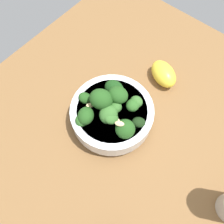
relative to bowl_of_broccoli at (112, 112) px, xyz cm
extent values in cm
cube|color=brown|center=(-4.42, 2.86, -5.84)|extent=(67.98, 67.98, 3.90)
cylinder|color=white|center=(-0.03, 0.09, -3.25)|extent=(9.43, 9.43, 1.28)
cylinder|color=white|center=(-0.03, 0.09, -0.69)|extent=(17.15, 17.15, 3.84)
cylinder|color=silver|center=(-0.03, 0.09, 0.83)|extent=(14.39, 14.39, 0.80)
cylinder|color=#589D47|center=(1.98, 1.59, 0.99)|extent=(1.53, 1.28, 1.49)
ellipsoid|color=#386B2B|center=(1.98, 1.59, 2.38)|extent=(4.09, 4.05, 2.80)
cylinder|color=#2F662B|center=(1.67, 0.62, 0.97)|extent=(1.66, 1.55, 1.17)
ellipsoid|color=#386B2B|center=(1.67, 0.62, 2.38)|extent=(5.13, 4.63, 4.29)
cylinder|color=#4A8F3C|center=(-3.16, 2.74, 0.67)|extent=(1.16, 1.08, 1.01)
ellipsoid|color=#2D6023|center=(-3.16, 2.74, 1.85)|extent=(2.79, 2.85, 2.31)
cylinder|color=#4A8F3C|center=(5.57, -2.88, -0.31)|extent=(1.27, 1.41, 1.73)
ellipsoid|color=#2D6023|center=(5.57, -2.88, 1.35)|extent=(3.39, 3.73, 3.12)
cylinder|color=#589D47|center=(1.56, -5.72, -0.15)|extent=(1.42, 1.51, 1.85)
ellipsoid|color=#23511C|center=(1.56, -5.72, 1.44)|extent=(3.74, 4.07, 3.65)
cylinder|color=#2F662B|center=(4.63, -2.72, 0.31)|extent=(1.95, 1.89, 1.35)
ellipsoid|color=#23511C|center=(4.63, -2.72, 2.00)|extent=(5.06, 5.25, 4.05)
cylinder|color=#4A8F3C|center=(-2.52, -0.41, 1.31)|extent=(2.17, 2.28, 1.64)
ellipsoid|color=#23511C|center=(-2.52, -0.41, 3.27)|extent=(4.99, 4.98, 4.33)
cylinder|color=#4A8F3C|center=(-3.65, -2.30, 0.45)|extent=(1.84, 1.90, 1.58)
ellipsoid|color=#194216|center=(-3.65, -2.30, 2.22)|extent=(4.55, 4.91, 4.90)
cylinder|color=#3C7A32|center=(-3.50, -1.08, 0.79)|extent=(1.16, 1.12, 1.09)
ellipsoid|color=#386B2B|center=(-3.50, -1.08, 2.10)|extent=(4.49, 4.24, 3.35)
cylinder|color=#2F662B|center=(0.49, -2.25, 1.57)|extent=(1.86, 1.71, 1.59)
ellipsoid|color=#23511C|center=(0.49, -2.25, 3.53)|extent=(6.67, 6.86, 5.87)
cylinder|color=#4A8F3C|center=(-1.15, 5.96, 0.16)|extent=(1.38, 1.46, 1.12)
ellipsoid|color=black|center=(-1.15, 5.96, 1.39)|extent=(4.09, 3.78, 3.22)
cylinder|color=#589D47|center=(-4.45, 2.54, 0.22)|extent=(1.34, 1.48, 1.20)
ellipsoid|color=#386B2B|center=(-4.45, 2.54, 1.59)|extent=(3.98, 3.80, 2.67)
cylinder|color=#3C7A32|center=(1.85, 4.93, 0.35)|extent=(1.96, 1.97, 1.32)
ellipsoid|color=#23511C|center=(1.85, 4.93, 1.99)|extent=(5.84, 5.38, 4.32)
cylinder|color=#2F662B|center=(-0.55, 0.59, 0.59)|extent=(1.02, 1.17, 1.60)
ellipsoid|color=#386B2B|center=(-0.55, 0.59, 2.10)|extent=(2.86, 3.01, 2.77)
ellipsoid|color=#DBBC84|center=(2.28, 3.84, 3.68)|extent=(1.74, 2.08, 0.70)
ellipsoid|color=#DBBC84|center=(2.34, -3.63, 2.01)|extent=(2.03, 1.65, 1.26)
ellipsoid|color=#DBBC84|center=(1.58, 3.00, 2.09)|extent=(1.11, 1.91, 0.92)
ellipsoid|color=yellow|center=(-16.03, 2.36, -1.77)|extent=(7.59, 8.90, 4.24)
camera|label=1|loc=(17.29, 14.54, 45.55)|focal=39.57mm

